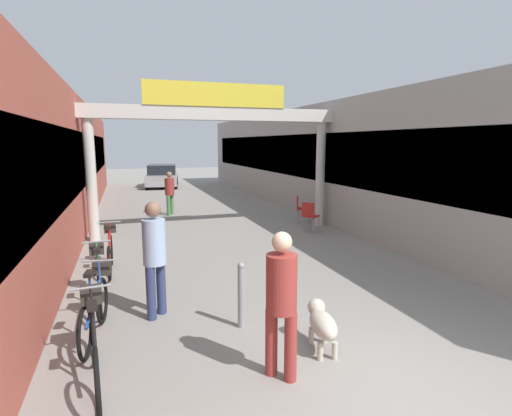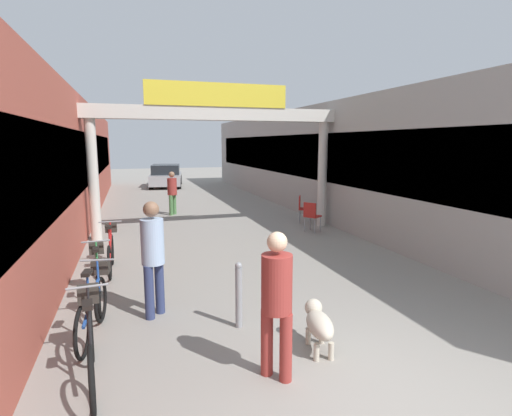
# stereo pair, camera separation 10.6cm
# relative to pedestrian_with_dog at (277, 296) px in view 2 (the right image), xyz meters

# --- Properties ---
(storefront_left) EXTENTS (3.00, 26.00, 3.89)m
(storefront_left) POSITION_rel_pedestrian_with_dog_xyz_m (-4.15, 10.01, 0.99)
(storefront_left) COLOR #B25142
(storefront_left) RESTS_ON ground_plane
(storefront_right) EXTENTS (3.00, 26.00, 3.89)m
(storefront_right) POSITION_rel_pedestrian_with_dog_xyz_m (6.04, 10.01, 0.99)
(storefront_right) COLOR #9E9993
(storefront_right) RESTS_ON ground_plane
(arcade_sign_gateway) EXTENTS (7.40, 0.47, 4.24)m
(arcade_sign_gateway) POSITION_rel_pedestrian_with_dog_xyz_m (0.95, 7.43, 2.06)
(arcade_sign_gateway) COLOR beige
(arcade_sign_gateway) RESTS_ON ground_plane
(pedestrian_with_dog) EXTENTS (0.48, 0.48, 1.67)m
(pedestrian_with_dog) POSITION_rel_pedestrian_with_dog_xyz_m (0.00, 0.00, 0.00)
(pedestrian_with_dog) COLOR #99332D
(pedestrian_with_dog) RESTS_ON ground_plane
(pedestrian_companion) EXTENTS (0.48, 0.48, 1.76)m
(pedestrian_companion) POSITION_rel_pedestrian_with_dog_xyz_m (-1.19, 2.08, 0.06)
(pedestrian_companion) COLOR navy
(pedestrian_companion) RESTS_ON ground_plane
(pedestrian_carrying_crate) EXTENTS (0.47, 0.47, 1.59)m
(pedestrian_carrying_crate) POSITION_rel_pedestrian_with_dog_xyz_m (-0.04, 10.81, -0.06)
(pedestrian_carrying_crate) COLOR #4C7F47
(pedestrian_carrying_crate) RESTS_ON ground_plane
(dog_on_leash) EXTENTS (0.43, 0.81, 0.57)m
(dog_on_leash) POSITION_rel_pedestrian_with_dog_xyz_m (0.73, 0.42, -0.60)
(dog_on_leash) COLOR beige
(dog_on_leash) RESTS_ON ground_plane
(bicycle_black_nearest) EXTENTS (0.46, 1.69, 0.98)m
(bicycle_black_nearest) POSITION_rel_pedestrian_with_dog_xyz_m (-1.96, 0.60, -0.52)
(bicycle_black_nearest) COLOR black
(bicycle_black_nearest) RESTS_ON ground_plane
(bicycle_blue_second) EXTENTS (0.46, 1.68, 0.98)m
(bicycle_blue_second) POSITION_rel_pedestrian_with_dog_xyz_m (-2.02, 1.71, -0.52)
(bicycle_blue_second) COLOR black
(bicycle_blue_second) RESTS_ON ground_plane
(bicycle_green_third) EXTENTS (0.46, 1.69, 0.98)m
(bicycle_green_third) POSITION_rel_pedestrian_with_dog_xyz_m (-2.05, 2.90, -0.52)
(bicycle_green_third) COLOR black
(bicycle_green_third) RESTS_ON ground_plane
(bicycle_red_farthest) EXTENTS (0.46, 1.69, 0.98)m
(bicycle_red_farthest) POSITION_rel_pedestrian_with_dog_xyz_m (-1.92, 4.63, -0.52)
(bicycle_red_farthest) COLOR black
(bicycle_red_farthest) RESTS_ON ground_plane
(bollard_post_metal) EXTENTS (0.10, 0.10, 0.96)m
(bollard_post_metal) POSITION_rel_pedestrian_with_dog_xyz_m (-0.07, 1.33, -0.47)
(bollard_post_metal) COLOR gray
(bollard_post_metal) RESTS_ON ground_plane
(cafe_chair_red_nearer) EXTENTS (0.56, 0.56, 0.89)m
(cafe_chair_red_nearer) POSITION_rel_pedestrian_with_dog_xyz_m (3.56, 6.64, -0.42)
(cafe_chair_red_nearer) COLOR gray
(cafe_chair_red_nearer) RESTS_ON ground_plane
(cafe_chair_red_farther) EXTENTS (0.54, 0.54, 0.89)m
(cafe_chair_red_farther) POSITION_rel_pedestrian_with_dog_xyz_m (3.88, 7.99, -0.42)
(cafe_chair_red_farther) COLOR gray
(cafe_chair_red_farther) RESTS_ON ground_plane
(parked_car_silver) EXTENTS (2.28, 4.20, 1.33)m
(parked_car_silver) POSITION_rel_pedestrian_with_dog_xyz_m (0.59, 20.69, -0.31)
(parked_car_silver) COLOR #99999E
(parked_car_silver) RESTS_ON ground_plane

